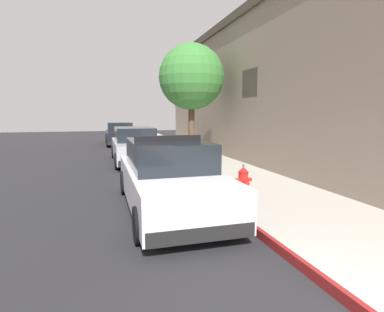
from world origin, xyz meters
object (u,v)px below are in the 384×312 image
object	(u,v)px
police_cruiser	(169,177)
street_tree	(191,77)
parked_car_dark_far	(120,134)
fire_hydrant	(243,181)
parked_car_silver_ahead	(135,146)

from	to	relation	value
police_cruiser	street_tree	distance (m)	7.62
police_cruiser	street_tree	bearing A→B (deg)	69.69
parked_car_dark_far	street_tree	bearing A→B (deg)	-74.60
fire_hydrant	street_tree	world-z (taller)	street_tree
police_cruiser	parked_car_silver_ahead	world-z (taller)	police_cruiser
parked_car_dark_far	street_tree	world-z (taller)	street_tree
parked_car_dark_far	fire_hydrant	distance (m)	15.91
parked_car_silver_ahead	fire_hydrant	xyz separation A→B (m)	(1.93, -7.14, -0.24)
parked_car_silver_ahead	street_tree	world-z (taller)	street_tree
police_cruiser	fire_hydrant	distance (m)	1.96
fire_hydrant	street_tree	xyz separation A→B (m)	(0.49, 6.37, 3.23)
parked_car_silver_ahead	fire_hydrant	bearing A→B (deg)	-74.84
parked_car_dark_far	police_cruiser	bearing A→B (deg)	-89.44
fire_hydrant	street_tree	bearing A→B (deg)	85.58
police_cruiser	street_tree	size ratio (longest dim) A/B	0.96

